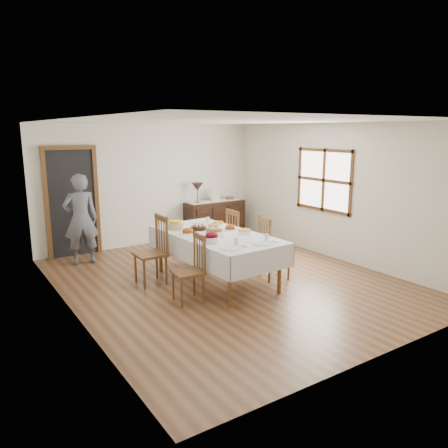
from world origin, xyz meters
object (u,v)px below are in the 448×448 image
chair_right_near (272,248)px  table_lamp (197,187)px  chair_right_far (239,237)px  person (81,216)px  sideboard (215,219)px  dining_table (216,239)px  chair_left_far (153,250)px  chair_left_near (191,268)px

chair_right_near → table_lamp: 3.10m
chair_right_far → person: size_ratio=0.58×
sideboard → table_lamp: size_ratio=3.07×
dining_table → table_lamp: bearing=62.9°
sideboard → person: person is taller
chair_left_far → chair_right_near: chair_left_far is taller
chair_left_near → chair_right_near: 1.62m
chair_right_near → person: person is taller
chair_left_far → sideboard: 3.33m
chair_left_near → chair_right_near: size_ratio=0.95×
chair_right_far → person: 2.95m
person → chair_left_far: bearing=119.9°
chair_right_near → chair_right_far: size_ratio=1.00×
dining_table → chair_left_near: (-0.74, -0.51, -0.22)m
dining_table → person: bearing=121.8°
dining_table → table_lamp: 2.94m
dining_table → chair_left_near: 0.93m
chair_right_near → dining_table: bearing=79.8°
dining_table → sideboard: bearing=55.3°
chair_left_far → dining_table: bearing=61.3°
chair_left_near → sideboard: chair_left_near is taller
dining_table → chair_left_far: size_ratio=2.18×
chair_left_far → chair_left_near: bearing=8.5°
chair_left_near → chair_left_far: 1.02m
chair_left_near → table_lamp: table_lamp is taller
chair_right_near → chair_left_near: bearing=107.7°
chair_left_far → chair_right_near: (1.75, -0.87, -0.03)m
sideboard → chair_right_far: bearing=-110.9°
sideboard → chair_left_near: bearing=-127.1°
chair_left_near → table_lamp: 3.76m
person → chair_right_far: bearing=153.3°
chair_right_near → chair_right_far: bearing=15.1°
sideboard → person: size_ratio=0.78×
table_lamp → person: bearing=-171.4°
chair_left_near → chair_right_far: (1.58, 1.04, 0.03)m
chair_right_far → table_lamp: bearing=-7.0°
chair_left_far → person: size_ratio=0.62×
dining_table → sideboard: size_ratio=1.73×
chair_left_near → sideboard: bearing=149.2°
chair_right_near → chair_right_far: (-0.03, 0.90, -0.00)m
dining_table → chair_right_far: size_ratio=2.31×
chair_left_far → chair_right_near: bearing=64.5°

